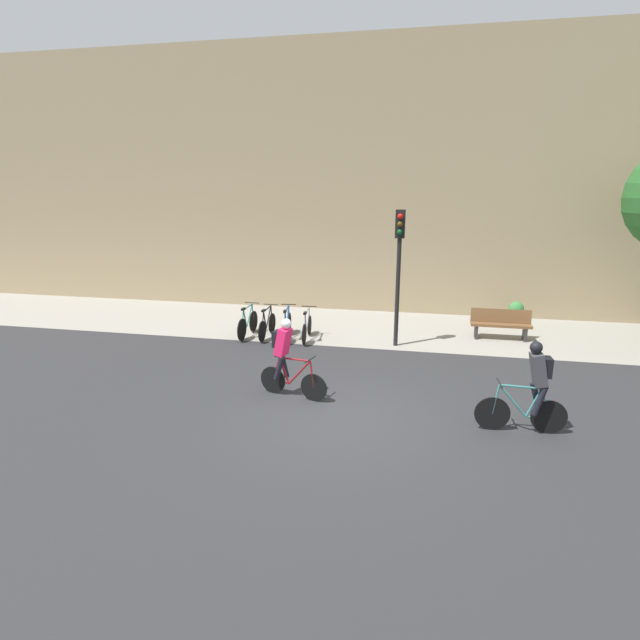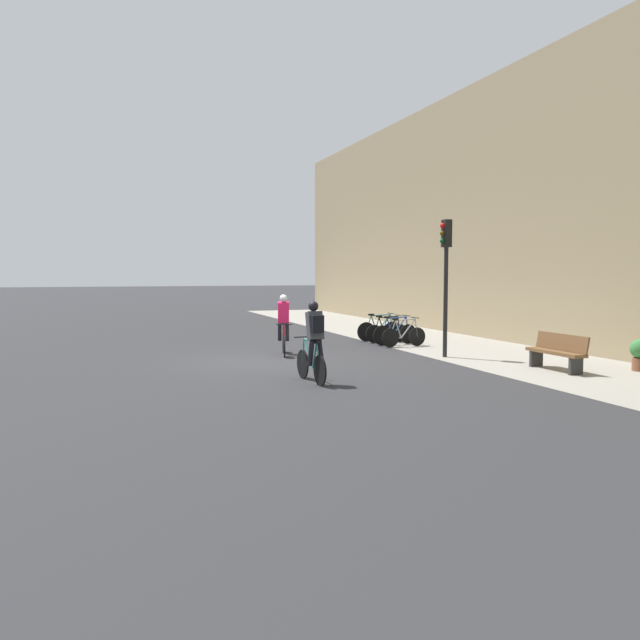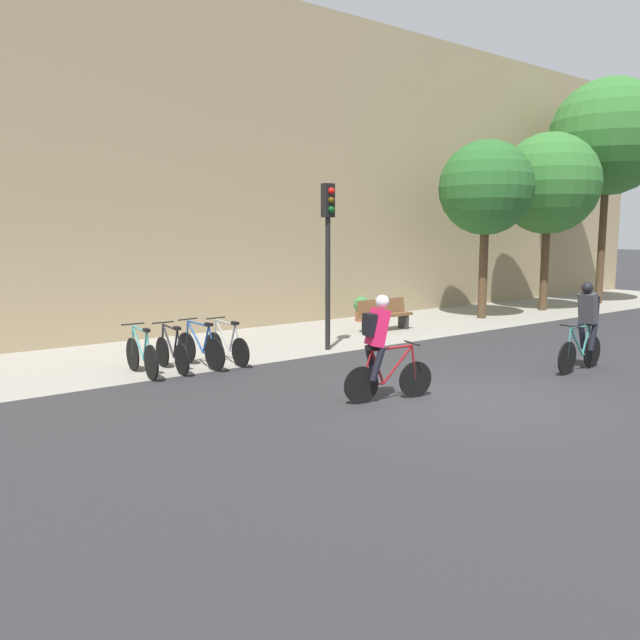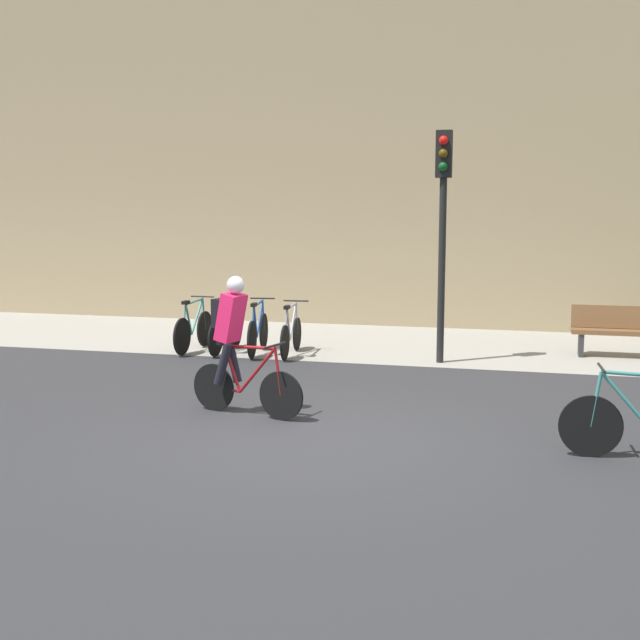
% 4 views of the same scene
% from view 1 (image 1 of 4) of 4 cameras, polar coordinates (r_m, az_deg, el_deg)
% --- Properties ---
extents(ground, '(200.00, 200.00, 0.00)m').
position_cam_1_polar(ground, '(10.08, 1.55, -11.03)').
color(ground, '#2B2B2D').
extents(kerb_strip, '(44.00, 4.50, 0.01)m').
position_cam_1_polar(kerb_strip, '(16.37, 5.71, -0.81)').
color(kerb_strip, gray).
rests_on(kerb_strip, ground).
extents(building_facade, '(44.00, 0.60, 9.34)m').
position_cam_1_polar(building_facade, '(18.31, 6.98, 15.59)').
color(building_facade, '#9E8966').
rests_on(building_facade, ground).
extents(cyclist_pink, '(1.58, 0.59, 1.74)m').
position_cam_1_polar(cyclist_pink, '(10.75, -3.97, -3.94)').
color(cyclist_pink, black).
rests_on(cyclist_pink, ground).
extents(cyclist_grey, '(1.65, 0.46, 1.77)m').
position_cam_1_polar(cyclist_grey, '(9.92, 23.20, -6.81)').
color(cyclist_grey, black).
rests_on(cyclist_grey, ground).
extents(parked_bike_0, '(0.46, 1.66, 0.97)m').
position_cam_1_polar(parked_bike_0, '(15.40, -8.26, -0.38)').
color(parked_bike_0, black).
rests_on(parked_bike_0, ground).
extents(parked_bike_1, '(0.46, 1.58, 0.95)m').
position_cam_1_polar(parked_bike_1, '(15.20, -6.06, -0.56)').
color(parked_bike_1, black).
rests_on(parked_bike_1, ground).
extents(parked_bike_2, '(0.46, 1.68, 0.96)m').
position_cam_1_polar(parked_bike_2, '(15.03, -3.81, -0.64)').
color(parked_bike_2, black).
rests_on(parked_bike_2, ground).
extents(parked_bike_3, '(0.46, 1.60, 0.94)m').
position_cam_1_polar(parked_bike_3, '(14.88, -1.51, -0.84)').
color(parked_bike_3, black).
rests_on(parked_bike_3, ground).
extents(traffic_light_pole, '(0.26, 0.30, 3.84)m').
position_cam_1_polar(traffic_light_pole, '(14.00, 9.02, 7.47)').
color(traffic_light_pole, black).
rests_on(traffic_light_pole, ground).
extents(bench, '(1.74, 0.44, 0.89)m').
position_cam_1_polar(bench, '(15.87, 19.95, -0.40)').
color(bench, brown).
rests_on(bench, ground).
extents(potted_plant, '(0.48, 0.48, 0.78)m').
position_cam_1_polar(potted_plant, '(17.76, 21.49, 0.89)').
color(potted_plant, brown).
rests_on(potted_plant, ground).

